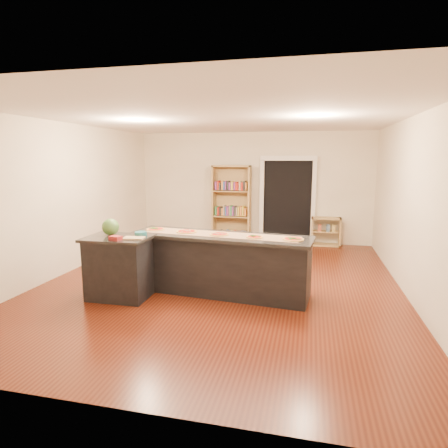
% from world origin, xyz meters
% --- Properties ---
extents(room, '(6.00, 7.00, 2.80)m').
position_xyz_m(room, '(0.00, 0.00, 1.40)').
color(room, beige).
rests_on(room, ground).
extents(doorway, '(1.40, 0.09, 2.21)m').
position_xyz_m(doorway, '(0.90, 3.46, 1.20)').
color(doorway, black).
rests_on(doorway, room).
extents(kitchen_island, '(2.89, 0.78, 0.95)m').
position_xyz_m(kitchen_island, '(0.10, -0.52, 0.48)').
color(kitchen_island, black).
rests_on(kitchen_island, ground).
extents(side_counter, '(0.98, 0.71, 0.97)m').
position_xyz_m(side_counter, '(-1.37, -1.07, 0.49)').
color(side_counter, black).
rests_on(side_counter, ground).
extents(bookshelf, '(0.99, 0.35, 1.97)m').
position_xyz_m(bookshelf, '(-0.51, 3.27, 0.99)').
color(bookshelf, tan).
rests_on(bookshelf, ground).
extents(low_shelf, '(0.71, 0.30, 0.71)m').
position_xyz_m(low_shelf, '(1.87, 3.30, 0.35)').
color(low_shelf, tan).
rests_on(low_shelf, ground).
extents(waste_bin, '(0.21, 0.21, 0.31)m').
position_xyz_m(waste_bin, '(-0.19, 3.09, 0.15)').
color(waste_bin, '#597CC7').
rests_on(waste_bin, ground).
extents(kraft_paper, '(2.54, 0.70, 0.00)m').
position_xyz_m(kraft_paper, '(0.10, -0.50, 0.96)').
color(kraft_paper, olive).
rests_on(kraft_paper, kitchen_island).
extents(watermelon, '(0.26, 0.26, 0.26)m').
position_xyz_m(watermelon, '(-1.53, -0.99, 1.10)').
color(watermelon, '#144214').
rests_on(watermelon, side_counter).
extents(cutting_board, '(0.33, 0.24, 0.02)m').
position_xyz_m(cutting_board, '(-1.07, -1.14, 0.98)').
color(cutting_board, tan).
rests_on(cutting_board, side_counter).
extents(package_red, '(0.19, 0.16, 0.06)m').
position_xyz_m(package_red, '(-1.28, -1.29, 1.00)').
color(package_red, maroon).
rests_on(package_red, side_counter).
extents(package_teal, '(0.19, 0.19, 0.07)m').
position_xyz_m(package_teal, '(-1.04, -0.95, 1.00)').
color(package_teal, '#195966').
rests_on(package_teal, side_counter).
extents(pizza_a, '(0.29, 0.29, 0.02)m').
position_xyz_m(pizza_a, '(-1.05, -0.37, 0.97)').
color(pizza_a, gold).
rests_on(pizza_a, kitchen_island).
extents(pizza_b, '(0.32, 0.32, 0.02)m').
position_xyz_m(pizza_b, '(-0.48, -0.45, 0.97)').
color(pizza_b, gold).
rests_on(pizza_b, kitchen_island).
extents(pizza_c, '(0.31, 0.31, 0.02)m').
position_xyz_m(pizza_c, '(0.09, -0.54, 0.97)').
color(pizza_c, gold).
rests_on(pizza_c, kitchen_island).
extents(pizza_d, '(0.27, 0.27, 0.02)m').
position_xyz_m(pizza_d, '(0.67, -0.62, 0.97)').
color(pizza_d, gold).
rests_on(pizza_d, kitchen_island).
extents(pizza_e, '(0.32, 0.32, 0.02)m').
position_xyz_m(pizza_e, '(1.24, -0.65, 0.97)').
color(pizza_e, gold).
rests_on(pizza_e, kitchen_island).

